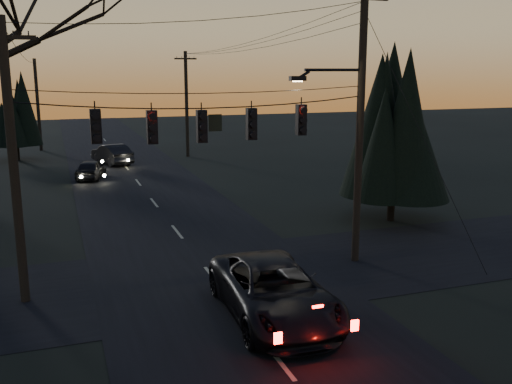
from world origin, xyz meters
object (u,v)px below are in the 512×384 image
object	(u,v)px
suv_near	(274,291)
sedan_oncoming_b	(112,154)
evergreen_right	(395,129)
sedan_oncoming_a	(91,169)
utility_pole_left	(26,301)
utility_pole_far_r	(188,157)
utility_pole_far_l	(41,150)
utility_pole_right	(355,261)

from	to	relation	value
suv_near	sedan_oncoming_b	world-z (taller)	suv_near
evergreen_right	sedan_oncoming_b	size ratio (longest dim) A/B	1.64
sedan_oncoming_b	sedan_oncoming_a	bearing A→B (deg)	53.89
utility_pole_left	utility_pole_far_r	distance (m)	30.27
utility_pole_left	utility_pole_far_l	xyz separation A→B (m)	(0.00, 36.00, 0.00)
utility_pole_right	evergreen_right	size ratio (longest dim) A/B	1.34
utility_pole_far_r	utility_pole_left	bearing A→B (deg)	-112.33
utility_pole_right	sedan_oncoming_a	world-z (taller)	utility_pole_right
evergreen_right	suv_near	size ratio (longest dim) A/B	1.29
utility_pole_right	sedan_oncoming_a	xyz separation A→B (m)	(-8.22, 20.35, 0.63)
utility_pole_left	suv_near	world-z (taller)	utility_pole_left
utility_pole_right	utility_pole_far_r	size ratio (longest dim) A/B	1.18
utility_pole_far_l	sedan_oncoming_b	world-z (taller)	utility_pole_far_l
sedan_oncoming_a	sedan_oncoming_b	bearing A→B (deg)	-93.06
utility_pole_far_r	evergreen_right	distance (m)	24.20
utility_pole_right	utility_pole_left	bearing A→B (deg)	180.00
utility_pole_far_l	evergreen_right	distance (m)	35.48
utility_pole_far_r	sedan_oncoming_b	xyz separation A→B (m)	(-6.30, -1.88, 0.75)
sedan_oncoming_a	suv_near	bearing A→B (deg)	113.69
utility_pole_left	utility_pole_right	bearing A→B (deg)	0.00
utility_pole_far_l	suv_near	xyz separation A→B (m)	(6.80, -39.69, 0.81)
suv_near	sedan_oncoming_b	distance (m)	29.86
utility_pole_far_l	evergreen_right	bearing A→B (deg)	-63.01
sedan_oncoming_a	utility_pole_far_r	bearing A→B (deg)	-121.71
suv_near	sedan_oncoming_a	distance (m)	24.30
sedan_oncoming_b	suv_near	bearing A→B (deg)	75.37
utility_pole_far_l	sedan_oncoming_a	bearing A→B (deg)	-78.17
evergreen_right	sedan_oncoming_a	world-z (taller)	evergreen_right
utility_pole_far_r	sedan_oncoming_a	xyz separation A→B (m)	(-8.22, -7.65, 0.63)
utility_pole_left	sedan_oncoming_b	bearing A→B (deg)	78.74
utility_pole_far_r	utility_pole_far_l	distance (m)	14.01
utility_pole_far_r	sedan_oncoming_a	distance (m)	11.25
sedan_oncoming_b	utility_pole_left	bearing A→B (deg)	61.04
utility_pole_left	sedan_oncoming_b	xyz separation A→B (m)	(5.20, 26.12, 0.75)
sedan_oncoming_a	sedan_oncoming_b	xyz separation A→B (m)	(1.92, 5.77, 0.12)
evergreen_right	sedan_oncoming_b	distance (m)	24.32
utility_pole_far_r	utility_pole_far_l	world-z (taller)	utility_pole_far_r
utility_pole_right	utility_pole_far_l	distance (m)	37.79
utility_pole_left	sedan_oncoming_a	size ratio (longest dim) A/B	2.29
evergreen_right	suv_near	distance (m)	12.88
sedan_oncoming_a	sedan_oncoming_b	world-z (taller)	sedan_oncoming_b
utility_pole_right	sedan_oncoming_a	size ratio (longest dim) A/B	2.69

